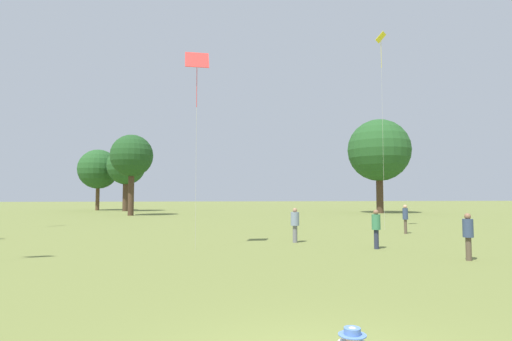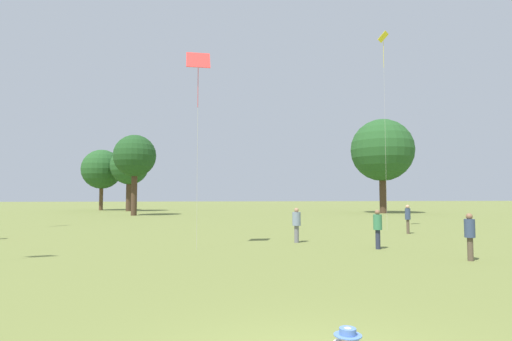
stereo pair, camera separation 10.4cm
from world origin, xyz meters
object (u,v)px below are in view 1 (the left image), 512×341
(person_standing_3, at_px, (295,222))
(kite_0, at_px, (381,50))
(distant_tree_3, at_px, (98,169))
(kite_2, at_px, (197,65))
(person_standing_2, at_px, (405,216))
(person_standing_5, at_px, (376,226))
(distant_tree_2, at_px, (379,151))
(distant_tree_0, at_px, (126,166))
(person_standing_6, at_px, (468,232))
(distant_tree_1, at_px, (132,156))

(person_standing_3, distance_m, kite_0, 14.41)
(person_standing_3, xyz_separation_m, distant_tree_3, (-19.39, 44.56, 5.23))
(kite_0, xyz_separation_m, kite_2, (-12.01, -7.66, -4.13))
(person_standing_2, relative_size, kite_0, 0.13)
(person_standing_2, bearing_deg, person_standing_5, -106.85)
(person_standing_5, distance_m, kite_2, 10.06)
(distant_tree_2, height_order, distant_tree_3, distant_tree_2)
(person_standing_2, height_order, distant_tree_0, distant_tree_0)
(person_standing_6, distance_m, kite_2, 12.15)
(person_standing_5, distance_m, person_standing_6, 3.71)
(distant_tree_3, bearing_deg, distant_tree_0, -39.20)
(person_standing_6, height_order, kite_0, kite_0)
(person_standing_5, height_order, distant_tree_0, distant_tree_0)
(person_standing_2, height_order, distant_tree_1, distant_tree_1)
(kite_0, distance_m, kite_2, 14.83)
(kite_0, xyz_separation_m, distant_tree_0, (-22.04, 34.80, -5.41))
(person_standing_2, distance_m, distant_tree_2, 28.93)
(distant_tree_3, bearing_deg, distant_tree_1, -66.15)
(person_standing_6, relative_size, distant_tree_2, 0.13)
(person_standing_2, relative_size, distant_tree_3, 0.18)
(distant_tree_1, relative_size, distant_tree_3, 0.98)
(distant_tree_1, bearing_deg, kite_2, -76.15)
(person_standing_6, distance_m, distant_tree_0, 50.73)
(distant_tree_3, bearing_deg, person_standing_2, -56.97)
(person_standing_3, distance_m, distant_tree_3, 48.88)
(person_standing_5, relative_size, person_standing_6, 1.01)
(distant_tree_0, bearing_deg, person_standing_5, -68.10)
(person_standing_5, distance_m, distant_tree_0, 47.07)
(distant_tree_2, xyz_separation_m, distant_tree_3, (-37.69, 15.33, -1.75))
(person_standing_5, height_order, distant_tree_1, distant_tree_1)
(kite_2, distance_m, distant_tree_2, 38.55)
(distant_tree_0, distance_m, distant_tree_1, 13.54)
(person_standing_2, xyz_separation_m, distant_tree_0, (-22.07, 37.36, 5.40))
(person_standing_3, bearing_deg, kite_0, 109.34)
(person_standing_3, xyz_separation_m, distant_tree_2, (18.30, 29.23, 6.99))
(kite_2, bearing_deg, person_standing_2, 65.75)
(person_standing_5, bearing_deg, distant_tree_3, 147.60)
(person_standing_3, bearing_deg, distant_tree_0, -179.51)
(distant_tree_1, bearing_deg, person_standing_3, -66.69)
(person_standing_5, bearing_deg, kite_2, -154.70)
(person_standing_5, bearing_deg, kite_0, 94.29)
(kite_2, bearing_deg, person_standing_3, 63.54)
(person_standing_6, relative_size, distant_tree_1, 0.18)
(person_standing_6, xyz_separation_m, distant_tree_3, (-23.97, 50.49, 5.24))
(kite_0, relative_size, distant_tree_0, 1.40)
(person_standing_2, bearing_deg, person_standing_3, -135.06)
(person_standing_3, xyz_separation_m, distant_tree_0, (-14.66, 40.70, 5.46))
(distant_tree_0, distance_m, distant_tree_3, 6.12)
(person_standing_3, relative_size, distant_tree_3, 0.18)
(kite_0, bearing_deg, distant_tree_1, -50.81)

